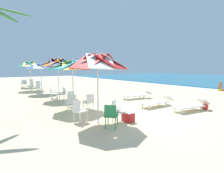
% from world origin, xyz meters
% --- Properties ---
extents(ground_plane, '(80.00, 80.00, 0.00)m').
position_xyz_m(ground_plane, '(0.00, 0.00, 0.00)').
color(ground_plane, beige).
extents(beach_umbrella_0, '(2.30, 2.30, 2.75)m').
position_xyz_m(beach_umbrella_0, '(-0.12, -2.61, 2.34)').
color(beach_umbrella_0, silver).
rests_on(beach_umbrella_0, ground).
extents(plastic_chair_0, '(0.54, 0.56, 0.87)m').
position_xyz_m(plastic_chair_0, '(-0.66, -3.16, 0.50)').
color(plastic_chair_0, white).
rests_on(plastic_chair_0, ground).
extents(plastic_chair_1, '(0.63, 0.61, 0.87)m').
position_xyz_m(plastic_chair_1, '(0.19, -1.93, 0.50)').
color(plastic_chair_1, white).
rests_on(plastic_chair_1, ground).
extents(plastic_chair_2, '(0.63, 0.63, 0.87)m').
position_xyz_m(plastic_chair_2, '(0.64, -2.54, 0.50)').
color(plastic_chair_2, '#2D8C4C').
rests_on(plastic_chair_2, ground).
extents(beach_umbrella_1, '(2.51, 2.51, 2.59)m').
position_xyz_m(beach_umbrella_1, '(-2.96, -2.39, 2.25)').
color(beach_umbrella_1, silver).
rests_on(beach_umbrella_1, ground).
extents(plastic_chair_3, '(0.51, 0.48, 0.87)m').
position_xyz_m(plastic_chair_3, '(-2.02, -1.98, 0.50)').
color(plastic_chair_3, white).
rests_on(plastic_chair_3, ground).
extents(plastic_chair_4, '(0.52, 0.49, 0.87)m').
position_xyz_m(plastic_chair_4, '(-3.57, -2.20, 0.50)').
color(plastic_chair_4, white).
rests_on(plastic_chair_4, ground).
extents(plastic_chair_5, '(0.51, 0.48, 0.87)m').
position_xyz_m(plastic_chair_5, '(-2.44, -2.74, 0.50)').
color(plastic_chair_5, white).
rests_on(plastic_chair_5, ground).
extents(beach_umbrella_2, '(2.40, 2.40, 2.84)m').
position_xyz_m(beach_umbrella_2, '(-6.29, -1.99, 2.46)').
color(beach_umbrella_2, silver).
rests_on(beach_umbrella_2, ground).
extents(plastic_chair_6, '(0.44, 0.47, 0.87)m').
position_xyz_m(plastic_chair_6, '(-5.47, -2.07, 0.50)').
color(plastic_chair_6, white).
rests_on(plastic_chair_6, ground).
extents(plastic_chair_7, '(0.56, 0.58, 0.87)m').
position_xyz_m(plastic_chair_7, '(-6.84, -2.25, 0.50)').
color(plastic_chair_7, white).
rests_on(plastic_chair_7, ground).
extents(beach_umbrella_3, '(2.25, 2.25, 2.59)m').
position_xyz_m(beach_umbrella_3, '(-9.65, -2.27, 2.26)').
color(beach_umbrella_3, silver).
rests_on(beach_umbrella_3, ground).
extents(plastic_chair_8, '(0.63, 0.63, 0.87)m').
position_xyz_m(plastic_chair_8, '(-10.20, -2.38, 0.50)').
color(plastic_chair_8, white).
rests_on(plastic_chair_8, ground).
extents(beach_umbrella_4, '(2.37, 2.37, 2.82)m').
position_xyz_m(beach_umbrella_4, '(-12.54, -2.51, 2.45)').
color(beach_umbrella_4, silver).
rests_on(beach_umbrella_4, ground).
extents(plastic_chair_9, '(0.53, 0.51, 0.87)m').
position_xyz_m(plastic_chair_9, '(-12.55, -1.81, 0.50)').
color(plastic_chair_9, white).
rests_on(plastic_chair_9, ground).
extents(plastic_chair_10, '(0.53, 0.55, 0.87)m').
position_xyz_m(plastic_chair_10, '(-11.87, -2.69, 0.50)').
color(plastic_chair_10, white).
rests_on(plastic_chair_10, ground).
extents(beach_umbrella_5, '(2.02, 2.02, 2.85)m').
position_xyz_m(beach_umbrella_5, '(-15.56, -2.02, 2.47)').
color(beach_umbrella_5, silver).
rests_on(beach_umbrella_5, ground).
extents(plastic_chair_11, '(0.58, 0.55, 0.87)m').
position_xyz_m(plastic_chair_11, '(-15.97, -1.86, 0.50)').
color(plastic_chair_11, white).
rests_on(plastic_chair_11, ground).
extents(plastic_chair_12, '(0.62, 0.61, 0.87)m').
position_xyz_m(plastic_chair_12, '(-15.28, -2.66, 0.50)').
color(plastic_chair_12, white).
rests_on(plastic_chair_12, ground).
extents(plastic_chair_13, '(0.60, 0.58, 0.87)m').
position_xyz_m(plastic_chair_13, '(-15.76, -2.74, 0.50)').
color(plastic_chair_13, white).
rests_on(plastic_chair_13, ground).
extents(sun_lounger_0, '(0.93, 2.21, 0.62)m').
position_xyz_m(sun_lounger_0, '(0.86, 2.20, 0.28)').
color(sun_lounger_0, white).
rests_on(sun_lounger_0, ground).
extents(sun_lounger_1, '(0.68, 2.16, 0.62)m').
position_xyz_m(sun_lounger_1, '(-0.78, 1.59, 0.28)').
color(sun_lounger_1, white).
rests_on(sun_lounger_1, ground).
extents(sun_lounger_2, '(1.01, 2.22, 0.62)m').
position_xyz_m(sun_lounger_2, '(-3.27, 2.42, 0.28)').
color(sun_lounger_2, white).
rests_on(sun_lounger_2, ground).
extents(cooler_box, '(0.50, 0.34, 0.40)m').
position_xyz_m(cooler_box, '(0.38, -1.52, 0.20)').
color(cooler_box, red).
rests_on(cooler_box, ground).
extents(beach_ball, '(0.33, 0.33, 0.33)m').
position_xyz_m(beach_ball, '(1.17, 2.99, 0.17)').
color(beach_ball, red).
rests_on(beach_ball, ground).
extents(beachgoer_seated, '(0.30, 0.93, 0.92)m').
position_xyz_m(beachgoer_seated, '(-1.79, 11.75, 0.29)').
color(beachgoer_seated, yellow).
rests_on(beachgoer_seated, ground).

